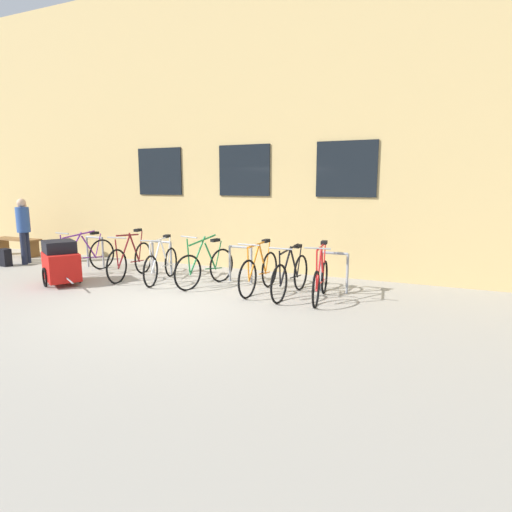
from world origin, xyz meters
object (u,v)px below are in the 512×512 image
bicycle_red (321,279)px  bicycle_white (161,264)px  person_by_bench (24,227)px  backpack (5,257)px  bicycle_green (205,267)px  bicycle_purple (83,256)px  bicycle_black (291,276)px  bike_trailer (61,262)px  bicycle_orange (259,272)px  wooden_bench (17,243)px  person_browsing (23,227)px  bicycle_maroon (131,260)px

bicycle_red → bicycle_white: bearing=178.8°
person_by_bench → backpack: person_by_bench is taller
bicycle_red → bicycle_green: bearing=177.7°
bicycle_purple → bicycle_red: (5.70, -0.04, -0.03)m
bicycle_black → bike_trailer: (-4.65, -1.04, 0.08)m
bicycle_black → bicycle_orange: 0.65m
wooden_bench → backpack: bearing=-47.1°
bicycle_red → bicycle_purple: bearing=179.6°
bicycle_white → person_by_bench: size_ratio=1.05×
backpack → bicycle_orange: bearing=6.3°
bicycle_green → wooden_bench: size_ratio=1.05×
person_browsing → bicycle_purple: bearing=-6.4°
backpack → wooden_bench: bearing=137.3°
bike_trailer → person_browsing: bearing=154.4°
bicycle_black → backpack: bearing=-178.6°
bicycle_white → wooden_bench: 5.83m
bicycle_purple → bicycle_red: 5.70m
person_browsing → bicycle_green: bearing=-2.0°
wooden_bench → person_by_bench: person_by_bench is taller
bicycle_green → person_by_bench: (-5.86, 0.48, 0.53)m
bicycle_orange → bicycle_maroon: 3.09m
bicycle_red → bicycle_maroon: bicycle_maroon is taller
bicycle_purple → wooden_bench: bicycle_purple is taller
bicycle_black → bicycle_red: bearing=-3.6°
bike_trailer → backpack: bearing=163.6°
bicycle_white → bicycle_red: bicycle_red is taller
bicycle_white → wooden_bench: bearing=170.3°
backpack → person_browsing: bearing=69.3°
person_by_bench → bicycle_white: bearing=-6.0°
bicycle_red → person_by_bench: 8.33m
person_browsing → bike_trailer: bearing=-25.6°
bicycle_purple → person_browsing: size_ratio=1.08×
bike_trailer → person_by_bench: size_ratio=0.87×
person_browsing → bicycle_white: bearing=-2.8°
bicycle_maroon → person_by_bench: (-3.97, 0.51, 0.52)m
bicycle_green → wooden_bench: bicycle_green is taller
bicycle_orange → bicycle_red: bearing=-3.5°
bicycle_maroon → person_browsing: (-3.61, 0.22, 0.57)m
bike_trailer → wooden_bench: bearing=152.9°
bicycle_orange → bicycle_red: bicycle_red is taller
bicycle_orange → bicycle_maroon: bearing=-179.9°
bicycle_orange → person_by_bench: (-7.06, 0.50, 0.53)m
bicycle_white → backpack: bicycle_white is taller
bicycle_black → bicycle_red: (0.58, -0.04, -0.01)m
bicycle_red → person_browsing: (-7.93, 0.29, 0.60)m
bicycle_orange → bicycle_purple: size_ratio=0.93×
bicycle_green → wooden_bench: (-6.82, 0.96, -0.02)m
bicycle_black → bicycle_maroon: size_ratio=0.99×
bike_trailer → person_by_bench: 3.48m
bicycle_maroon → person_browsing: person_browsing is taller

